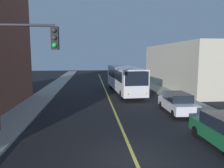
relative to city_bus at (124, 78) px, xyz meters
The scene contains 8 objects.
ground_plane 17.63m from the city_bus, 97.21° to the right, with size 120.00×120.00×0.00m, color black.
sidewalk_left 12.13m from the city_bus, 141.95° to the right, with size 2.50×90.00×0.15m, color gray.
sidewalk_right 9.12m from the city_bus, 55.68° to the right, with size 2.50×90.00×0.15m, color gray.
lane_stripe_center 3.72m from the city_bus, 132.56° to the right, with size 0.16×60.00×0.01m, color #D8CC4C.
building_right_warehouse 12.90m from the city_bus, 16.73° to the left, with size 12.00×19.83×6.18m.
city_bus is the anchor object (origin of this frame).
parked_car_white 10.41m from the city_bus, 74.89° to the right, with size 1.92×4.45×1.62m.
traffic_signal_left_corner 18.01m from the city_bus, 115.26° to the right, with size 3.75×0.48×6.00m.
Camera 1 is at (-1.86, -8.62, 4.50)m, focal length 34.22 mm.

